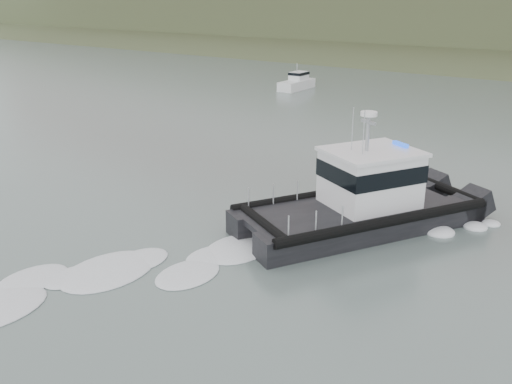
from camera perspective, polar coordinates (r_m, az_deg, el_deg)
ground at (r=20.70m, az=-17.67°, el=-13.58°), size 400.00×400.00×0.00m
patrol_boat at (r=28.21m, az=10.62°, el=-0.62°), size 9.60×12.93×5.95m
motorboat at (r=70.24m, az=4.14°, el=10.87°), size 2.26×5.96×3.23m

